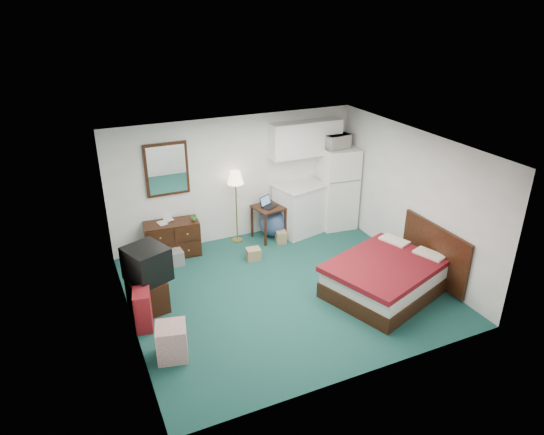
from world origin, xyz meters
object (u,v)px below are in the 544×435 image
tv_stand (148,295)px  bed (385,278)px  kitchen_counter (300,209)px  floor_lamp (236,207)px  dresser (173,239)px  fridge (337,187)px  suitcase (143,310)px  desk (269,222)px

tv_stand → bed: bearing=-26.8°
bed → kitchen_counter: bearing=75.4°
floor_lamp → tv_stand: floor_lamp is taller
dresser → tv_stand: bearing=-111.7°
floor_lamp → fridge: 2.22m
kitchen_counter → bed: 2.70m
kitchen_counter → bed: bearing=-98.4°
fridge → suitcase: (-4.48, -1.94, -0.55)m
kitchen_counter → suitcase: bearing=-164.3°
dresser → kitchen_counter: kitchen_counter is taller
kitchen_counter → fridge: size_ratio=0.58×
dresser → desk: bearing=2.1°
desk → dresser: bearing=167.0°
floor_lamp → kitchen_counter: floor_lamp is taller
desk → bed: bearing=-81.1°
tv_stand → suitcase: size_ratio=0.91×
kitchen_counter → fridge: 0.93m
fridge → suitcase: size_ratio=2.77×
tv_stand → floor_lamp: bearing=28.8°
dresser → suitcase: dresser is taller
bed → tv_stand: 3.86m
fridge → floor_lamp: bearing=-178.2°
bed → suitcase: bearing=150.4°
floor_lamp → bed: (1.56, -2.83, -0.45)m
kitchen_counter → dresser: bearing=165.7°
suitcase → tv_stand: bearing=82.6°
fridge → kitchen_counter: bearing=-175.8°
dresser → bed: 3.99m
bed → tv_stand: (-3.69, 1.16, -0.03)m
dresser → fridge: fridge is taller
dresser → floor_lamp: (1.33, 0.07, 0.40)m
floor_lamp → suitcase: (-2.27, -2.11, -0.43)m
dresser → desk: 1.96m
dresser → suitcase: (-0.94, -2.04, -0.03)m
kitchen_counter → suitcase: (-3.62, -1.97, -0.19)m
bed → tv_stand: bearing=143.5°
desk → floor_lamp: bearing=155.4°
suitcase → desk: bearing=45.2°
dresser → bed: bearing=-38.9°
dresser → fridge: 3.58m
desk → tv_stand: bearing=-161.6°
kitchen_counter → suitcase: kitchen_counter is taller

